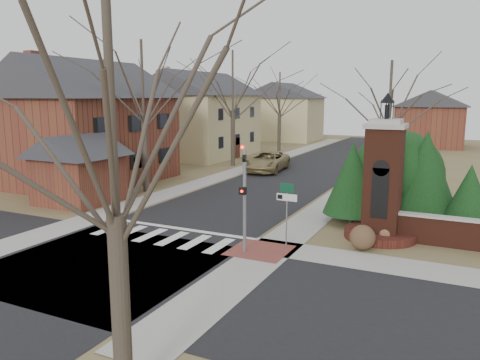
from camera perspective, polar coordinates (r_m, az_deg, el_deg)
The scene contains 29 objects.
ground at distance 21.10m, azimuth -10.87°, elevation -7.42°, with size 120.00×120.00×0.00m, color brown.
main_street at distance 40.44m, azimuth 8.02°, elevation 1.12°, with size 8.00×70.00×0.01m, color black.
cross_street at distance 18.92m, azimuth -16.36°, elevation -9.74°, with size 120.00×8.00×0.01m, color black.
crosswalk_zone at distance 21.71m, azimuth -9.60°, elevation -6.85°, with size 8.00×2.20×0.02m, color silver.
stop_bar at distance 22.90m, azimuth -7.42°, elevation -5.89°, with size 8.00×0.35×0.02m, color silver.
sidewalk_right_main at distance 39.19m, azimuth 15.27°, elevation 0.58°, with size 2.00×60.00×0.02m, color gray.
sidewalk_left at distance 42.29m, azimuth 1.31°, elevation 1.62°, with size 2.00×60.00×0.02m, color gray.
curb_apron at distance 19.61m, azimuth 2.40°, elevation -8.58°, with size 2.40×2.40×0.02m, color brown.
traffic_signal_pole at distance 18.76m, azimuth 0.53°, elevation -1.29°, with size 0.28×0.41×4.50m.
sign_post at distance 19.69m, azimuth 5.71°, elevation -2.69°, with size 0.90×0.07×2.75m.
brick_gate_monument at distance 21.68m, azimuth 16.99°, elevation -1.31°, with size 3.20×3.20×6.47m.
house_brick_left at distance 36.25m, azimuth -18.30°, elevation 7.07°, with size 9.80×11.80×9.42m.
house_stucco_left at distance 50.14m, azimuth -5.01°, elevation 8.20°, with size 9.80×12.80×9.28m.
garage_left at distance 29.42m, azimuth -19.16°, elevation 1.66°, with size 4.80×4.80×4.29m.
house_distant_left at distance 68.48m, azimuth 5.22°, elevation 8.44°, with size 10.80×8.80×8.53m.
house_distant_right at distance 64.23m, azimuth 22.28°, elevation 7.07°, with size 8.80×8.80×7.30m.
evergreen_near at distance 23.92m, azimuth 13.51°, elevation 0.23°, with size 2.80×2.80×4.10m.
evergreen_mid at distance 24.59m, azimuth 21.67°, elevation 0.77°, with size 3.40×3.40×4.70m.
evergreen_far at distance 23.67m, azimuth 26.19°, elevation -1.64°, with size 2.40×2.40×3.30m.
evergreen_mass at distance 26.04m, azimuth 18.58°, elevation 1.00°, with size 4.80×4.80×4.80m, color black.
bare_tree_0 at distance 31.56m, azimuth -11.84°, elevation 12.49°, with size 8.05×8.05×11.15m.
bare_tree_1 at distance 42.63m, azimuth -0.90°, elevation 12.51°, with size 8.40×8.40×11.64m.
bare_tree_2 at distance 54.71m, azimuth 4.87°, elevation 10.91°, with size 7.35×7.35×10.19m.
bare_tree_3 at distance 32.39m, azimuth 17.88°, elevation 10.37°, with size 7.00×7.00×9.70m.
bare_tree_4 at distance 9.36m, azimuth -15.53°, elevation 10.00°, with size 6.65×6.65×9.21m.
pickup_truck at distance 39.86m, azimuth 3.29°, elevation 2.29°, with size 2.79×6.04×1.68m, color olive.
distant_car at distance 57.62m, azimuth 17.03°, elevation 4.23°, with size 1.62×4.66×1.54m, color #2F3136.
dry_shrub_left at distance 20.23m, azimuth 14.72°, elevation -6.79°, with size 1.06×1.06×1.06m, color brown.
dry_shrub_right at distance 21.67m, azimuth 17.37°, elevation -6.10°, with size 0.83×0.83×0.83m, color brown.
Camera 1 is at (12.15, -16.05, 6.33)m, focal length 35.00 mm.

